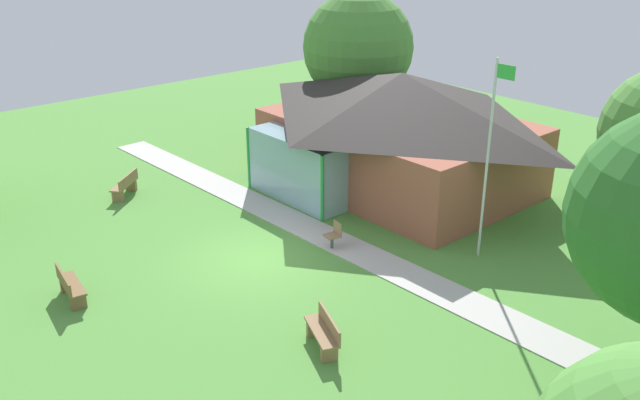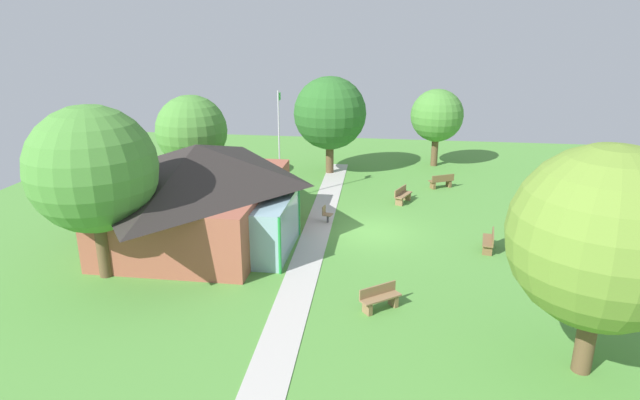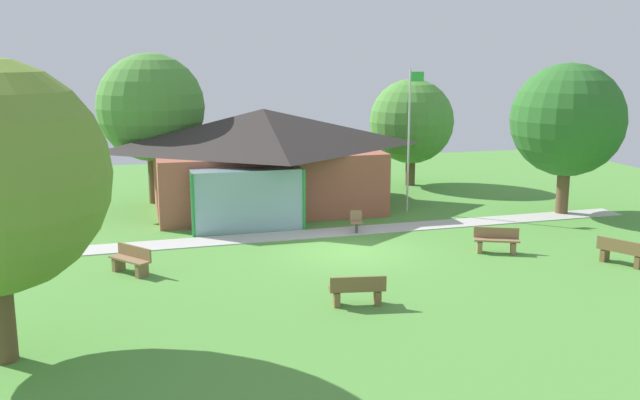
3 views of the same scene
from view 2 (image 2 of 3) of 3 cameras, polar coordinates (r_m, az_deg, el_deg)
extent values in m
plane|color=#54933D|center=(25.73, 5.23, -3.38)|extent=(44.00, 44.00, 0.00)
cube|color=#A35642|center=(25.40, -12.47, -0.90)|extent=(9.27, 6.52, 2.61)
pyramid|color=#2D2826|center=(24.80, -12.81, 3.81)|extent=(10.27, 7.52, 1.70)
cube|color=#8CB2BF|center=(23.12, -4.62, -2.77)|extent=(4.17, 1.20, 2.35)
cylinder|color=green|center=(21.10, -4.26, -4.85)|extent=(0.12, 0.12, 2.35)
cylinder|color=green|center=(24.92, -2.24, -1.16)|extent=(0.12, 0.12, 2.35)
cube|color=#BCB7B2|center=(25.94, -0.30, -3.08)|extent=(25.24, 1.98, 0.03)
cylinder|color=silver|center=(29.51, -4.31, 5.58)|extent=(0.08, 0.08, 6.04)
cube|color=green|center=(29.35, -4.31, 10.80)|extent=(0.60, 0.02, 0.40)
cube|color=brown|center=(33.17, 12.62, 2.02)|extent=(1.10, 1.53, 0.06)
cube|color=brown|center=(32.95, 11.78, 1.50)|extent=(0.43, 0.33, 0.39)
cube|color=brown|center=(33.53, 13.38, 1.68)|extent=(0.43, 0.33, 0.39)
cube|color=brown|center=(32.96, 12.82, 2.28)|extent=(0.77, 1.35, 0.36)
cube|color=olive|center=(29.99, 8.77, 0.54)|extent=(1.55, 0.99, 0.06)
cube|color=olive|center=(30.55, 9.15, 0.35)|extent=(0.30, 0.43, 0.39)
cube|color=olive|center=(29.58, 8.34, -0.20)|extent=(0.30, 0.43, 0.39)
cube|color=olive|center=(30.00, 8.46, 0.98)|extent=(1.40, 0.64, 0.36)
cube|color=olive|center=(18.93, 6.41, -10.19)|extent=(1.28, 1.45, 0.06)
cube|color=olive|center=(19.35, 7.71, -10.43)|extent=(0.41, 0.37, 0.39)
cube|color=olive|center=(18.76, 5.00, -11.30)|extent=(0.41, 0.37, 0.39)
cube|color=olive|center=(18.96, 6.08, -9.40)|extent=(0.98, 1.21, 0.36)
cube|color=brown|center=(24.58, 17.25, -4.08)|extent=(1.55, 0.66, 0.06)
cube|color=brown|center=(24.16, 17.19, -5.11)|extent=(0.22, 0.42, 0.39)
cube|color=brown|center=(25.18, 17.21, -4.16)|extent=(0.22, 0.42, 0.39)
cube|color=brown|center=(24.51, 17.74, -3.66)|extent=(1.49, 0.29, 0.36)
cube|color=#8C6B4C|center=(26.62, 0.82, -1.54)|extent=(0.52, 0.52, 0.04)
cube|color=#8C6B4C|center=(26.61, 0.41, -1.05)|extent=(0.44, 0.13, 0.40)
cylinder|color=#4C4C51|center=(26.70, 0.81, -2.01)|extent=(0.10, 0.10, 0.42)
cylinder|color=#4C4C51|center=(26.77, 0.81, -2.41)|extent=(0.36, 0.36, 0.02)
cylinder|color=brown|center=(35.54, 1.03, 4.61)|extent=(0.51, 0.51, 2.20)
sphere|color=#2D6B28|center=(34.99, 1.05, 9.14)|extent=(4.65, 4.65, 4.65)
cylinder|color=brown|center=(17.19, 26.22, -12.74)|extent=(0.53, 0.53, 2.21)
sphere|color=olive|center=(15.98, 27.68, -3.50)|extent=(4.96, 4.96, 4.96)
cylinder|color=brown|center=(38.23, 11.97, 5.14)|extent=(0.46, 0.46, 2.16)
sphere|color=#4C8C38|center=(37.78, 12.21, 8.70)|extent=(3.54, 3.54, 3.54)
cylinder|color=brown|center=(22.45, -21.87, -4.49)|extent=(0.52, 0.52, 2.52)
sphere|color=#4C8C38|center=(21.54, -22.81, 3.01)|extent=(4.74, 4.74, 4.74)
cylinder|color=brown|center=(34.08, -13.07, 3.09)|extent=(0.49, 0.49, 1.68)
sphere|color=#4C8C38|center=(33.55, -13.36, 7.11)|extent=(4.26, 4.26, 4.26)
camera|label=1|loc=(40.30, 23.19, 17.25)|focal=38.77mm
camera|label=3|loc=(27.25, 59.09, 3.30)|focal=39.61mm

